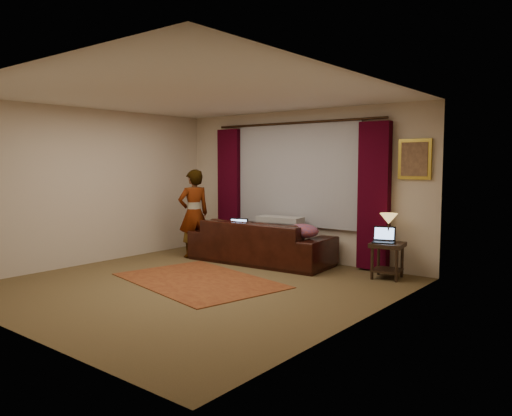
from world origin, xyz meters
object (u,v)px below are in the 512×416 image
at_px(person, 194,214).
at_px(tiffany_lamp, 388,228).
at_px(laptop_sofa, 236,226).
at_px(laptop_table, 384,235).
at_px(end_table, 387,261).
at_px(sofa, 261,234).

bearing_deg(person, tiffany_lamp, 124.20).
xyz_separation_m(laptop_sofa, tiffany_lamp, (2.49, 0.58, 0.12)).
bearing_deg(tiffany_lamp, person, -168.37).
distance_m(laptop_table, person, 3.42).
relative_size(end_table, tiffany_lamp, 1.25).
height_order(sofa, laptop_sofa, sofa).
height_order(sofa, person, person).
xyz_separation_m(laptop_table, person, (-3.38, -0.56, 0.15)).
relative_size(laptop_sofa, tiffany_lamp, 0.85).
distance_m(laptop_sofa, tiffany_lamp, 2.55).
distance_m(laptop_sofa, end_table, 2.59).
relative_size(end_table, laptop_table, 1.53).
relative_size(sofa, end_table, 4.67).
height_order(sofa, tiffany_lamp, sofa).
distance_m(end_table, person, 3.51).
relative_size(laptop_sofa, laptop_table, 1.04).
xyz_separation_m(end_table, person, (-3.42, -0.60, 0.53)).
bearing_deg(laptop_sofa, laptop_table, -7.81).
xyz_separation_m(sofa, laptop_table, (2.13, 0.20, 0.15)).
bearing_deg(end_table, tiffany_lamp, 110.70).
height_order(laptop_sofa, end_table, laptop_sofa).
relative_size(sofa, person, 1.56).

